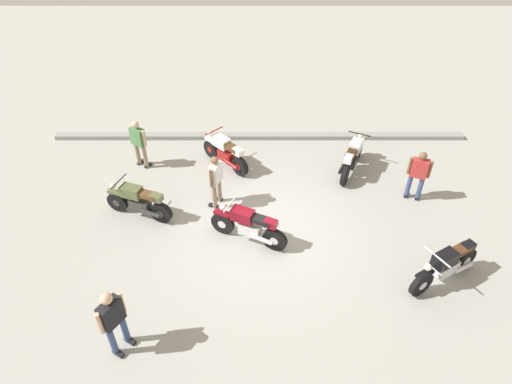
% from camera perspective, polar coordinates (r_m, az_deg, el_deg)
% --- Properties ---
extents(ground_plane, '(40.00, 40.00, 0.00)m').
position_cam_1_polar(ground_plane, '(11.56, 0.59, -5.09)').
color(ground_plane, '#9E9E99').
extents(curb_edge, '(14.00, 0.30, 0.15)m').
position_cam_1_polar(curb_edge, '(15.17, 0.45, 7.29)').
color(curb_edge, gray).
rests_on(curb_edge, ground).
extents(motorcycle_maroon_cruiser, '(1.95, 1.03, 1.09)m').
position_cam_1_polar(motorcycle_maroon_cruiser, '(10.94, -1.00, -4.41)').
color(motorcycle_maroon_cruiser, black).
rests_on(motorcycle_maroon_cruiser, ground).
extents(motorcycle_silver_cruiser, '(1.05, 1.93, 1.09)m').
position_cam_1_polar(motorcycle_silver_cruiser, '(13.63, 12.45, 4.47)').
color(motorcycle_silver_cruiser, black).
rests_on(motorcycle_silver_cruiser, ground).
extents(motorcycle_black_cruiser, '(1.86, 1.16, 1.09)m').
position_cam_1_polar(motorcycle_black_cruiser, '(10.92, 23.54, -8.76)').
color(motorcycle_black_cruiser, black).
rests_on(motorcycle_black_cruiser, ground).
extents(motorcycle_olive_vintage, '(1.89, 0.96, 1.07)m').
position_cam_1_polar(motorcycle_olive_vintage, '(12.10, -15.09, -1.25)').
color(motorcycle_olive_vintage, black).
rests_on(motorcycle_olive_vintage, ground).
extents(motorcycle_cream_vintage, '(1.47, 1.51, 1.07)m').
position_cam_1_polar(motorcycle_cream_vintage, '(13.61, -4.06, 5.15)').
color(motorcycle_cream_vintage, black).
rests_on(motorcycle_cream_vintage, ground).
extents(person_in_white_shirt, '(0.44, 0.62, 1.60)m').
position_cam_1_polar(person_in_white_shirt, '(11.86, -5.28, 1.77)').
color(person_in_white_shirt, gray).
rests_on(person_in_white_shirt, ground).
extents(person_in_black_shirt, '(0.49, 0.60, 1.67)m').
position_cam_1_polar(person_in_black_shirt, '(9.05, -18.14, -15.42)').
color(person_in_black_shirt, '#384772').
rests_on(person_in_black_shirt, ground).
extents(person_in_red_shirt, '(0.61, 0.43, 1.57)m').
position_cam_1_polar(person_in_red_shirt, '(12.83, 20.35, 2.31)').
color(person_in_red_shirt, '#384772').
rests_on(person_in_red_shirt, ground).
extents(person_in_green_shirt, '(0.57, 0.48, 1.59)m').
position_cam_1_polar(person_in_green_shirt, '(13.81, -15.06, 6.36)').
color(person_in_green_shirt, gray).
rests_on(person_in_green_shirt, ground).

